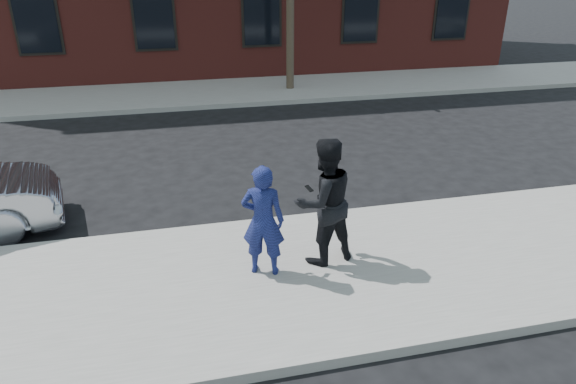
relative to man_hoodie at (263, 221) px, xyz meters
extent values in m
plane|color=black|center=(-1.50, 0.04, -0.98)|extent=(100.00, 100.00, 0.00)
cube|color=gray|center=(-1.50, -0.21, -0.91)|extent=(50.00, 3.50, 0.15)
cube|color=#999691|center=(-1.50, 1.59, -0.91)|extent=(50.00, 0.10, 0.15)
cube|color=gray|center=(-1.50, 11.29, -0.91)|extent=(50.00, 3.50, 0.15)
cube|color=#999691|center=(-1.50, 9.49, -0.91)|extent=(50.00, 0.10, 0.15)
cube|color=black|center=(2.40, 12.98, 1.22)|extent=(1.30, 0.06, 1.70)
cube|color=black|center=(10.00, 12.98, 1.22)|extent=(1.30, 0.06, 1.70)
cylinder|color=#31251D|center=(3.00, 11.04, 1.27)|extent=(0.26, 0.26, 4.20)
imported|color=navy|center=(0.00, 0.00, 0.00)|extent=(0.70, 0.57, 1.66)
cube|color=black|center=(0.02, 0.22, 0.48)|extent=(0.11, 0.14, 0.08)
imported|color=black|center=(0.92, 0.13, 0.13)|extent=(1.09, 0.93, 1.93)
cube|color=black|center=(0.73, 0.26, 0.30)|extent=(0.12, 0.15, 0.06)
camera|label=1|loc=(-1.09, -6.24, 3.36)|focal=32.00mm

